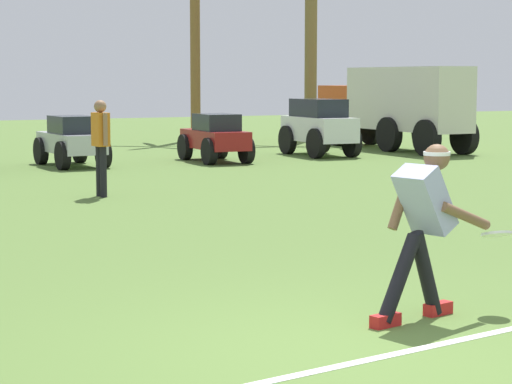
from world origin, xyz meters
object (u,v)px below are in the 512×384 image
object	(u,v)px
box_truck	(395,104)
palm_tree_right_of_centre	(311,13)
parked_car_slot_e	(215,137)
palm_tree_left_of_centre	(194,8)
parked_car_slot_d	(72,140)
teammate_near_sideline	(101,139)
frisbee_thrower	(424,221)
frisbee_in_flight	(497,234)
parked_car_slot_f	(319,126)

from	to	relation	value
box_truck	palm_tree_right_of_centre	distance (m)	5.61
parked_car_slot_e	palm_tree_left_of_centre	bearing A→B (deg)	69.70
parked_car_slot_d	box_truck	size ratio (longest dim) A/B	0.38
teammate_near_sideline	parked_car_slot_e	bearing A→B (deg)	50.19
frisbee_thrower	parked_car_slot_e	distance (m)	15.25
frisbee_thrower	parked_car_slot_d	size ratio (longest dim) A/B	0.62
parked_car_slot_d	palm_tree_left_of_centre	distance (m)	10.35
palm_tree_left_of_centre	parked_car_slot_e	bearing A→B (deg)	-110.30
parked_car_slot_e	palm_tree_right_of_centre	world-z (taller)	palm_tree_right_of_centre
box_truck	frisbee_in_flight	bearing A→B (deg)	-122.27
parked_car_slot_f	box_truck	world-z (taller)	box_truck
frisbee_in_flight	parked_car_slot_e	bearing A→B (deg)	74.21
parked_car_slot_d	parked_car_slot_f	bearing A→B (deg)	1.59
frisbee_in_flight	palm_tree_right_of_centre	xyz separation A→B (m)	(10.24, 20.79, 3.29)
frisbee_thrower	frisbee_in_flight	xyz separation A→B (m)	(0.71, -0.05, -0.15)
palm_tree_left_of_centre	palm_tree_right_of_centre	distance (m)	3.60
frisbee_thrower	palm_tree_left_of_centre	bearing A→B (deg)	70.94
box_truck	palm_tree_right_of_centre	size ratio (longest dim) A/B	0.86
frisbee_in_flight	palm_tree_right_of_centre	distance (m)	23.41
frisbee_thrower	frisbee_in_flight	distance (m)	0.72
parked_car_slot_f	frisbee_thrower	bearing A→B (deg)	-117.70
frisbee_thrower	palm_tree_right_of_centre	xyz separation A→B (m)	(10.95, 20.74, 3.14)
parked_car_slot_e	palm_tree_left_of_centre	xyz separation A→B (m)	(2.90, 7.85, 3.48)
parked_car_slot_d	parked_car_slot_e	size ratio (longest dim) A/B	1.00
teammate_near_sideline	frisbee_in_flight	bearing A→B (deg)	-87.56
teammate_near_sideline	parked_car_slot_f	bearing A→B (deg)	37.99
palm_tree_left_of_centre	box_truck	bearing A→B (deg)	-65.09
teammate_near_sideline	palm_tree_right_of_centre	xyz separation A→B (m)	(10.63, 11.67, 2.99)
teammate_near_sideline	palm_tree_left_of_centre	world-z (taller)	palm_tree_left_of_centre
palm_tree_left_of_centre	frisbee_thrower	bearing A→B (deg)	-109.06
teammate_near_sideline	palm_tree_left_of_centre	xyz separation A→B (m)	(7.40, 13.24, 3.11)
box_truck	parked_car_slot_d	bearing A→B (deg)	-173.59
palm_tree_right_of_centre	frisbee_thrower	bearing A→B (deg)	-117.82
teammate_near_sideline	parked_car_slot_e	world-z (taller)	teammate_near_sideline
palm_tree_right_of_centre	box_truck	bearing A→B (deg)	-92.53
teammate_near_sideline	parked_car_slot_f	size ratio (longest dim) A/B	0.65
parked_car_slot_e	palm_tree_right_of_centre	bearing A→B (deg)	45.65
box_truck	palm_tree_left_of_centre	bearing A→B (deg)	114.91
frisbee_thrower	palm_tree_left_of_centre	distance (m)	23.84
frisbee_thrower	teammate_near_sideline	world-z (taller)	teammate_near_sideline
frisbee_in_flight	parked_car_slot_e	xyz separation A→B (m)	(4.10, 14.51, -0.07)
parked_car_slot_f	parked_car_slot_d	bearing A→B (deg)	-178.41
parked_car_slot_d	parked_car_slot_e	xyz separation A→B (m)	(3.29, -0.33, 0.00)
teammate_near_sideline	palm_tree_left_of_centre	size ratio (longest dim) A/B	0.23
frisbee_thrower	frisbee_in_flight	bearing A→B (deg)	-3.67
parked_car_slot_e	palm_tree_left_of_centre	distance (m)	9.07
palm_tree_left_of_centre	teammate_near_sideline	bearing A→B (deg)	-119.19
box_truck	palm_tree_right_of_centre	world-z (taller)	palm_tree_right_of_centre
parked_car_slot_d	palm_tree_right_of_centre	bearing A→B (deg)	32.26
frisbee_thrower	teammate_near_sideline	bearing A→B (deg)	88.00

